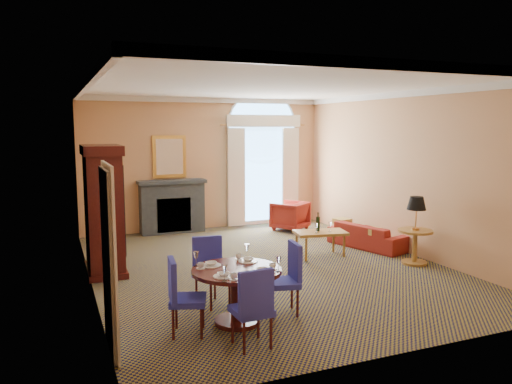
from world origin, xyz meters
name	(u,v)px	position (x,y,z in m)	size (l,w,h in m)	color
ground	(267,267)	(0.00, 0.00, 0.00)	(7.50, 7.50, 0.00)	#121239
room_envelope	(251,127)	(-0.03, 0.67, 2.51)	(6.04, 7.52, 3.45)	tan
armoire	(104,212)	(-2.72, 0.74, 1.06)	(0.63, 1.12, 2.20)	#360E0C
dining_table	(237,283)	(-1.40, -2.25, 0.54)	(1.15, 1.15, 0.92)	#360E0C
dining_chair_north	(210,266)	(-1.49, -1.39, 0.54)	(0.55, 0.55, 0.96)	#28299F
dining_chair_south	(254,303)	(-1.48, -3.03, 0.54)	(0.46, 0.47, 0.96)	#28299F
dining_chair_east	(289,273)	(-0.61, -2.14, 0.54)	(0.51, 0.51, 0.96)	#28299F
dining_chair_west	(181,292)	(-2.15, -2.34, 0.54)	(0.54, 0.54, 0.96)	#28299F
sofa	(368,235)	(2.55, 0.54, 0.25)	(1.71, 0.67, 0.50)	maroon
armchair	(290,216)	(1.82, 2.74, 0.35)	(0.75, 0.77, 0.70)	maroon
coffee_table	(320,233)	(1.25, 0.26, 0.46)	(1.07, 0.72, 0.86)	#A47231
side_table	(416,223)	(2.60, -0.85, 0.77)	(0.64, 0.64, 1.23)	#A47231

